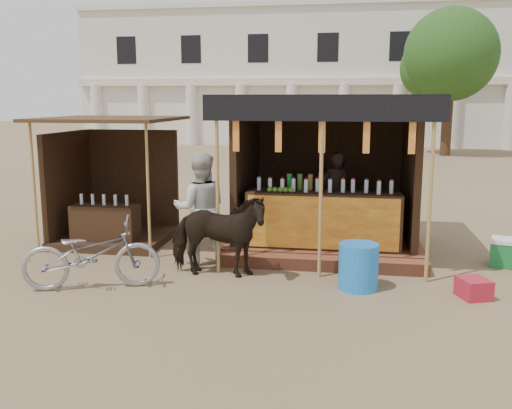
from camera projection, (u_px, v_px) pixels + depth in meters
name	position (u px, v px, depth m)	size (l,w,h in m)	color
ground	(236.00, 308.00, 7.50)	(120.00, 120.00, 0.00)	#846B4C
main_stall	(326.00, 193.00, 10.40)	(3.60, 3.61, 2.78)	brown
secondary_stall	(108.00, 197.00, 10.99)	(2.40, 2.40, 2.38)	#372314
cow	(217.00, 236.00, 8.73)	(0.71, 1.55, 1.31)	black
motorbike	(91.00, 254.00, 8.21)	(0.68, 1.94, 1.02)	#95969D
bystander	(200.00, 209.00, 9.43)	(0.90, 0.70, 1.85)	beige
blue_barrel	(358.00, 266.00, 8.22)	(0.57, 0.57, 0.67)	blue
red_crate	(474.00, 288.00, 7.87)	(0.37, 0.42, 0.28)	#A81C2D
cooler	(511.00, 253.00, 9.32)	(0.74, 0.61, 0.46)	#197131
background_building	(298.00, 79.00, 36.14)	(26.00, 7.45, 8.18)	silver
tree	(446.00, 58.00, 27.20)	(4.50, 4.40, 7.00)	#382314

